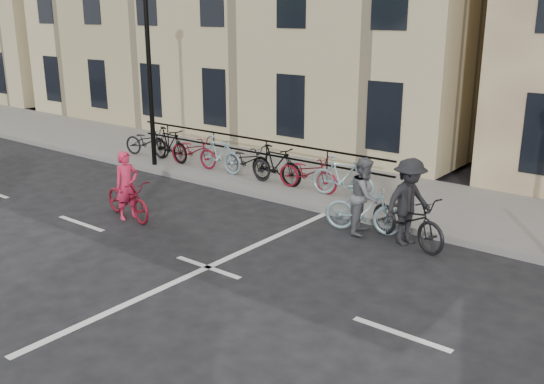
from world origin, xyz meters
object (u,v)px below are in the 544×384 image
Objects in this scene: lamp_post at (148,53)px; cyclist_dark at (408,211)px; cyclist_grey at (364,203)px; cyclist_pink at (128,195)px.

lamp_post is 2.44× the size of cyclist_dark.
cyclist_grey is at bearing -6.67° from lamp_post.
cyclist_dark is (5.84, 2.51, 0.16)m from cyclist_pink.
lamp_post reaches higher than cyclist_dark.
lamp_post is 9.35m from cyclist_dark.
cyclist_dark reaches higher than cyclist_pink.
cyclist_dark is (8.88, -0.95, -2.77)m from lamp_post.
cyclist_grey is 1.04m from cyclist_dark.
lamp_post is at bearing 50.82° from cyclist_pink.
lamp_post reaches higher than cyclist_grey.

